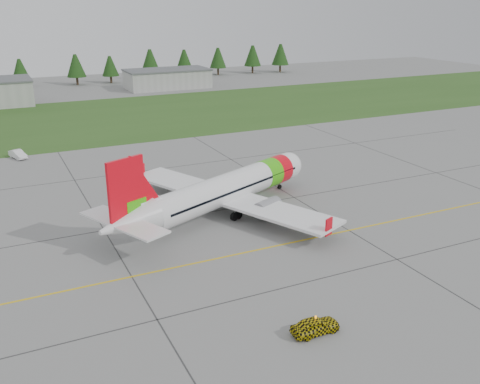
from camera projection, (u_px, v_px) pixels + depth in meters
ground at (313, 281)px, 49.60m from camera, size 320.00×320.00×0.00m
aircraft at (225, 190)px, 64.87m from camera, size 31.39×29.79×10.03m
follow_me_car at (316, 311)px, 41.09m from camera, size 1.35×1.60×3.97m
service_van at (17, 146)px, 87.59m from camera, size 1.86×1.81×4.22m
grass_strip at (112, 118)px, 119.24m from camera, size 320.00×50.00×0.03m
taxi_guideline at (271, 247)px, 56.39m from camera, size 120.00×0.25×0.02m
hangar_east at (167, 79)px, 159.11m from camera, size 24.00×12.00×5.20m
treeline at (69, 68)px, 165.12m from camera, size 160.00×8.00×10.00m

